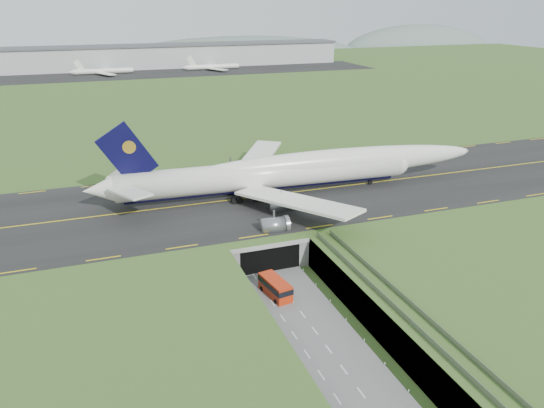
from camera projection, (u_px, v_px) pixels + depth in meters
name	position (u px, v px, depth m)	size (l,w,h in m)	color
ground	(285.00, 292.00, 94.99)	(900.00, 900.00, 0.00)	#436127
airfield_deck	(285.00, 277.00, 93.91)	(800.00, 800.00, 6.00)	gray
trench_road	(301.00, 313.00, 88.36)	(12.00, 75.00, 0.20)	slate
taxiway	(234.00, 200.00, 121.80)	(800.00, 44.00, 0.18)	black
tunnel_portal	(256.00, 239.00, 108.48)	(17.00, 22.30, 6.00)	gray
guideway	(399.00, 310.00, 79.76)	(3.00, 53.00, 7.05)	#A8A8A3
jumbo_jet	(293.00, 171.00, 124.45)	(95.29, 61.11, 20.24)	white
shuttle_tram	(275.00, 287.00, 93.20)	(4.13, 8.03, 3.12)	red
cargo_terminal	(124.00, 57.00, 353.02)	(320.00, 67.00, 15.60)	#B2B2B2
distant_hills	(184.00, 62.00, 494.57)	(700.00, 91.00, 60.00)	slate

